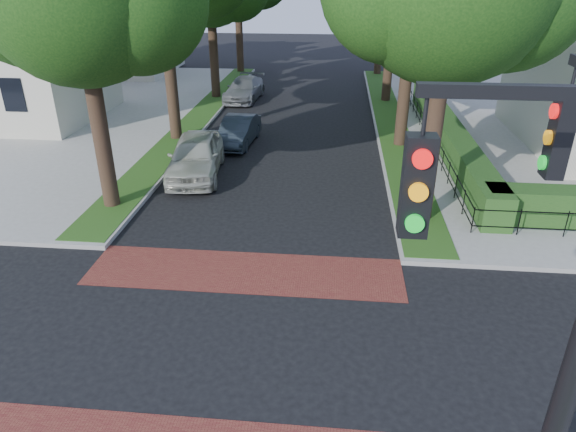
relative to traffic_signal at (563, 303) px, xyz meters
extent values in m
plane|color=black|center=(-4.89, 4.41, -4.71)|extent=(120.00, 120.00, 0.00)
cube|color=maroon|center=(-4.89, 7.61, -4.70)|extent=(9.00, 2.20, 0.01)
cube|color=#264714|center=(0.51, 23.51, -4.55)|extent=(1.60, 29.80, 0.02)
cube|color=#264714|center=(-10.29, 23.51, -4.55)|extent=(1.60, 29.80, 0.02)
cylinder|color=black|center=(0.61, 11.41, -0.88)|extent=(0.56, 0.56, 7.35)
cylinder|color=black|center=(0.61, 19.41, -0.71)|extent=(0.56, 0.56, 7.70)
cylinder|color=black|center=(0.61, 28.41, -1.23)|extent=(0.56, 0.56, 6.65)
cylinder|color=black|center=(0.61, 37.41, -1.06)|extent=(0.56, 0.56, 7.00)
cylinder|color=black|center=(-10.39, 11.41, -1.06)|extent=(0.56, 0.56, 7.00)
sphere|color=#143B10|center=(-8.74, 11.71, 2.24)|extent=(4.50, 4.50, 4.50)
cylinder|color=black|center=(-10.39, 19.41, -0.53)|extent=(0.56, 0.56, 8.05)
cylinder|color=black|center=(-10.39, 28.41, -1.13)|extent=(0.56, 0.56, 6.86)
cylinder|color=black|center=(-10.39, 37.41, -0.99)|extent=(0.56, 0.56, 7.14)
cube|color=#1D4417|center=(2.81, 19.41, -3.96)|extent=(1.00, 18.00, 1.20)
cube|color=beige|center=(-20.39, 22.41, -1.31)|extent=(9.00, 8.00, 6.50)
cube|color=silver|center=(-20.39, 36.41, -1.31)|extent=(9.00, 8.00, 6.50)
cube|color=black|center=(-0.79, -0.19, 2.24)|extent=(2.00, 0.12, 0.12)
cube|color=black|center=(-1.69, -0.19, 1.34)|extent=(0.28, 0.22, 1.00)
cylinder|color=red|center=(-1.69, -0.32, 1.66)|extent=(0.18, 0.05, 0.18)
cylinder|color=orange|center=(-1.69, -0.32, 1.34)|extent=(0.18, 0.05, 0.18)
cylinder|color=#0CB226|center=(-1.69, -0.32, 1.02)|extent=(0.18, 0.05, 0.18)
cube|color=black|center=(0.21, 1.51, 1.34)|extent=(0.22, 0.28, 1.00)
cylinder|color=red|center=(0.08, 1.51, 1.66)|extent=(0.05, 0.18, 0.18)
cylinder|color=orange|center=(0.08, 1.51, 1.34)|extent=(0.05, 0.18, 0.18)
cylinder|color=#0CB226|center=(0.08, 1.51, 1.02)|extent=(0.05, 0.18, 0.18)
imported|color=#B3B5A3|center=(-8.17, 14.88, -3.85)|extent=(2.59, 5.23, 1.71)
imported|color=#202830|center=(-7.19, 19.13, -4.04)|extent=(1.70, 4.16, 1.34)
imported|color=slate|center=(-8.49, 28.29, -4.01)|extent=(2.33, 4.95, 1.39)
camera|label=1|loc=(-2.46, -4.70, 3.20)|focal=32.00mm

